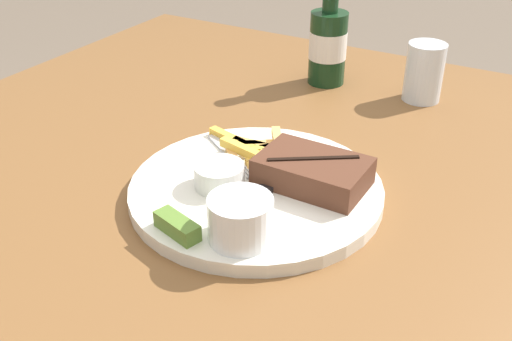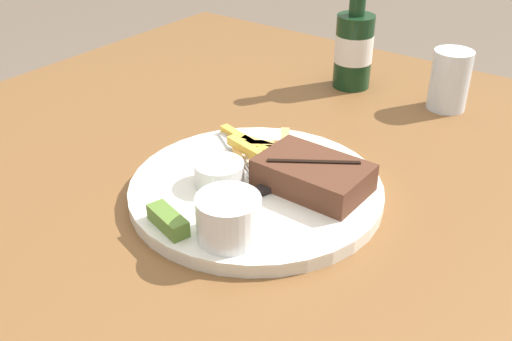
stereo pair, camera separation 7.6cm
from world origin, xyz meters
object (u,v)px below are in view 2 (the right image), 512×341
Objects in this scene: beer_bottle at (354,46)px; drinking_glass at (450,80)px; pickle_spear at (168,220)px; knife_utensil at (293,180)px; dinner_plate at (256,190)px; fork_utensil at (235,152)px; dipping_sauce_cup at (219,172)px; coleslaw_cup at (228,215)px; steak_portion at (313,175)px.

drinking_glass is at bearing 3.13° from beer_bottle.
drinking_glass reaches higher than pickle_spear.
drinking_glass is at bearing 10.01° from knife_utensil.
dinner_plate is 2.77× the size of fork_utensil.
knife_utensil is (0.07, 0.06, -0.01)m from dipping_sauce_cup.
fork_utensil is (-0.11, 0.16, -0.03)m from coleslaw_cup.
pickle_spear reaches higher than dinner_plate.
beer_bottle reaches higher than dipping_sauce_cup.
dinner_plate is 0.41m from beer_bottle.
knife_utensil is at bearing 92.93° from coleslaw_cup.
beer_bottle reaches higher than fork_utensil.
steak_portion is 0.65× the size of beer_bottle.
dinner_plate is at bearing 151.32° from knife_utensil.
steak_portion is 0.39m from beer_bottle.
beer_bottle is at bearing 96.01° from pickle_spear.
drinking_glass reaches higher than fork_utensil.
drinking_glass is at bearing 99.01° from fork_utensil.
fork_utensil is at bearing -114.78° from drinking_glass.
beer_bottle is at bearing 95.73° from dipping_sauce_cup.
pickle_spear is at bearing -41.60° from fork_utensil.
dipping_sauce_cup is at bearing 97.15° from pickle_spear.
dipping_sauce_cup reaches higher than dinner_plate.
knife_utensil is at bearing -72.50° from beer_bottle.
coleslaw_cup reaches higher than dipping_sauce_cup.
coleslaw_cup is 0.73× the size of drinking_glass.
coleslaw_cup reaches higher than pickle_spear.
dipping_sauce_cup is (-0.08, 0.08, -0.01)m from coleslaw_cup.
pickle_spear is 0.54m from beer_bottle.
knife_utensil is (0.06, 0.17, -0.01)m from pickle_spear.
drinking_glass reaches higher than steak_portion.
knife_utensil is 0.38m from drinking_glass.
pickle_spear is (-0.02, -0.14, 0.02)m from dinner_plate.
coleslaw_cup is 0.52m from drinking_glass.
coleslaw_cup is at bearing -95.75° from drinking_glass.
dipping_sauce_cup is 0.11m from pickle_spear.
fork_utensil is 0.40m from drinking_glass.
coleslaw_cup is 0.07m from pickle_spear.
steak_portion reaches higher than dipping_sauce_cup.
fork_utensil is (-0.07, 0.05, 0.01)m from dinner_plate.
dinner_plate is 0.08m from steak_portion.
pickle_spear is 0.40× the size of knife_utensil.
dipping_sauce_cup is at bearing -147.45° from steak_portion.
pickle_spear is at bearing -102.29° from drinking_glass.
dinner_plate is 0.05m from dipping_sauce_cup.
knife_utensil is 1.61× the size of drinking_glass.
steak_portion is 0.03m from knife_utensil.
dinner_plate is 0.14m from pickle_spear.
drinking_glass is (0.12, 0.55, 0.02)m from pickle_spear.
beer_bottle is (-0.01, 0.35, 0.06)m from fork_utensil.
pickle_spear is (-0.09, -0.17, -0.01)m from steak_portion.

